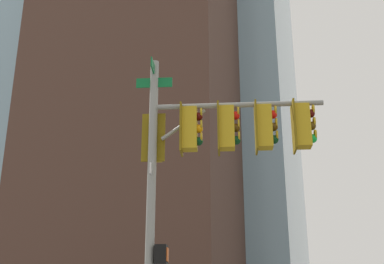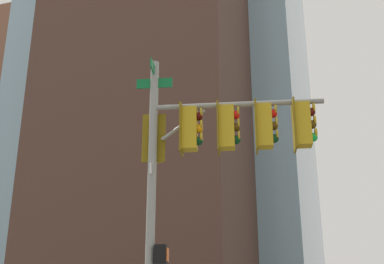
{
  "view_description": "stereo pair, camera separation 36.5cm",
  "coord_description": "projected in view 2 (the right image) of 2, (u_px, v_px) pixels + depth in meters",
  "views": [
    {
      "loc": [
        9.8,
        3.88,
        1.67
      ],
      "look_at": [
        -0.68,
        0.9,
        5.55
      ],
      "focal_mm": 47.54,
      "sensor_mm": 36.0,
      "label": 1
    },
    {
      "loc": [
        9.7,
        4.23,
        1.67
      ],
      "look_at": [
        -0.68,
        0.9,
        5.55
      ],
      "focal_mm": 47.54,
      "sensor_mm": 36.0,
      "label": 2
    }
  ],
  "objects": [
    {
      "name": "building_brick_midblock",
      "position": [
        162.0,
        129.0,
        54.63
      ],
      "size": [
        18.35,
        16.89,
        40.66
      ],
      "primitive_type": "cube",
      "color": "#4C3328",
      "rests_on": "ground_plane"
    },
    {
      "name": "building_glass_tower",
      "position": [
        176.0,
        8.0,
        66.53
      ],
      "size": [
        25.93,
        30.71,
        78.73
      ],
      "primitive_type": "cube",
      "color": "#8CB2C6",
      "rests_on": "ground_plane"
    },
    {
      "name": "building_brick_farside",
      "position": [
        10.0,
        175.0,
        69.11
      ],
      "size": [
        22.01,
        16.96,
        38.7
      ],
      "primitive_type": "cube",
      "color": "brown",
      "rests_on": "ground_plane"
    },
    {
      "name": "building_brick_nearside",
      "position": [
        163.0,
        82.0,
        45.39
      ],
      "size": [
        18.38,
        15.02,
        42.29
      ],
      "primitive_type": "cube",
      "color": "#4C3328",
      "rests_on": "ground_plane"
    },
    {
      "name": "signal_pole_assembly",
      "position": [
        208.0,
        150.0,
        11.42
      ],
      "size": [
        1.43,
        4.26,
        7.37
      ],
      "rotation": [
        0.0,
        0.0,
        1.77
      ],
      "color": "gray",
      "rests_on": "ground_plane"
    }
  ]
}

